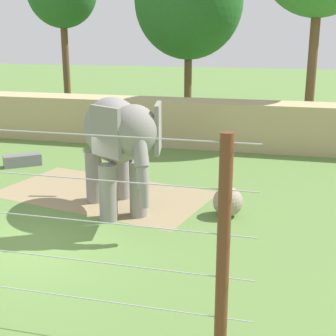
{
  "coord_description": "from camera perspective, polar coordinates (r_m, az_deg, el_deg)",
  "views": [
    {
      "loc": [
        5.78,
        -9.63,
        5.03
      ],
      "look_at": [
        2.68,
        2.68,
        1.4
      ],
      "focal_mm": 51.31,
      "sensor_mm": 36.0,
      "label": 1
    }
  ],
  "objects": [
    {
      "name": "enrichment_ball",
      "position": [
        13.59,
        7.11,
        -3.99
      ],
      "size": [
        0.84,
        0.84,
        0.84
      ],
      "primitive_type": "sphere",
      "color": "gray",
      "rests_on": "ground"
    },
    {
      "name": "tree_behind_wall",
      "position": [
        28.56,
        2.49,
        19.14
      ],
      "size": [
        6.11,
        6.11,
        9.84
      ],
      "color": "brown",
      "rests_on": "ground"
    },
    {
      "name": "elephant",
      "position": [
        13.34,
        -6.05,
        3.64
      ],
      "size": [
        3.43,
        3.97,
        3.33
      ],
      "color": "gray",
      "rests_on": "ground"
    },
    {
      "name": "ground_plane",
      "position": [
        12.31,
        -15.53,
        -8.79
      ],
      "size": [
        120.0,
        120.0,
        0.0
      ],
      "primitive_type": "plane",
      "color": "#5B7F3D"
    },
    {
      "name": "embankment_wall",
      "position": [
        22.21,
        -1.22,
        5.57
      ],
      "size": [
        36.0,
        1.8,
        2.05
      ],
      "primitive_type": "cube",
      "color": "tan",
      "rests_on": "ground"
    },
    {
      "name": "dirt_patch",
      "position": [
        15.57,
        -7.66,
        -3.03
      ],
      "size": [
        7.2,
        4.91,
        0.01
      ],
      "primitive_type": "cube",
      "rotation": [
        0.0,
        0.0,
        -0.21
      ],
      "color": "#937F5B",
      "rests_on": "ground"
    },
    {
      "name": "feed_trough",
      "position": [
        19.36,
        -16.91,
        0.87
      ],
      "size": [
        1.41,
        1.26,
        0.44
      ],
      "color": "slate",
      "rests_on": "ground"
    }
  ]
}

